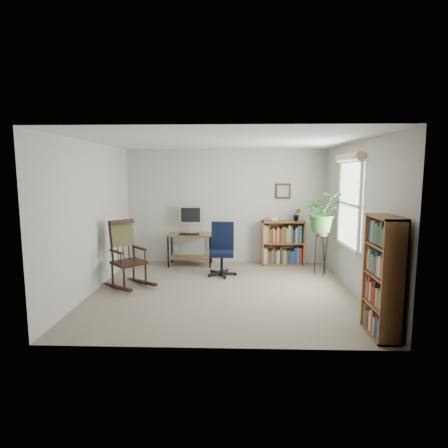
{
  "coord_description": "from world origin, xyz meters",
  "views": [
    {
      "loc": [
        0.21,
        -5.88,
        1.92
      ],
      "look_at": [
        0.0,
        0.4,
        1.05
      ],
      "focal_mm": 30.0,
      "sensor_mm": 36.0,
      "label": 1
    }
  ],
  "objects_px": {
    "rocking_chair": "(129,253)",
    "tall_bookshelf": "(383,277)",
    "office_chair": "(222,249)",
    "desk": "(190,250)",
    "low_bookshelf": "(283,243)"
  },
  "relations": [
    {
      "from": "tall_bookshelf",
      "to": "desk",
      "type": "bearing_deg",
      "value": 128.91
    },
    {
      "from": "rocking_chair",
      "to": "desk",
      "type": "bearing_deg",
      "value": 16.65
    },
    {
      "from": "rocking_chair",
      "to": "office_chair",
      "type": "bearing_deg",
      "value": -17.77
    },
    {
      "from": "rocking_chair",
      "to": "low_bookshelf",
      "type": "xyz_separation_m",
      "value": [
        2.77,
        1.63,
        -0.11
      ]
    },
    {
      "from": "rocking_chair",
      "to": "tall_bookshelf",
      "type": "xyz_separation_m",
      "value": [
        3.51,
        -1.79,
        0.14
      ]
    },
    {
      "from": "desk",
      "to": "office_chair",
      "type": "height_order",
      "value": "office_chair"
    },
    {
      "from": "low_bookshelf",
      "to": "tall_bookshelf",
      "type": "xyz_separation_m",
      "value": [
        0.74,
        -3.42,
        0.25
      ]
    },
    {
      "from": "office_chair",
      "to": "low_bookshelf",
      "type": "distance_m",
      "value": 1.52
    },
    {
      "from": "tall_bookshelf",
      "to": "rocking_chair",
      "type": "bearing_deg",
      "value": 153.02
    },
    {
      "from": "rocking_chair",
      "to": "low_bookshelf",
      "type": "bearing_deg",
      "value": -13.57
    },
    {
      "from": "desk",
      "to": "rocking_chair",
      "type": "distance_m",
      "value": 1.75
    },
    {
      "from": "office_chair",
      "to": "rocking_chair",
      "type": "bearing_deg",
      "value": -150.22
    },
    {
      "from": "desk",
      "to": "rocking_chair",
      "type": "relative_size",
      "value": 0.8
    },
    {
      "from": "desk",
      "to": "low_bookshelf",
      "type": "distance_m",
      "value": 1.93
    },
    {
      "from": "office_chair",
      "to": "desk",
      "type": "bearing_deg",
      "value": 135.54
    }
  ]
}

